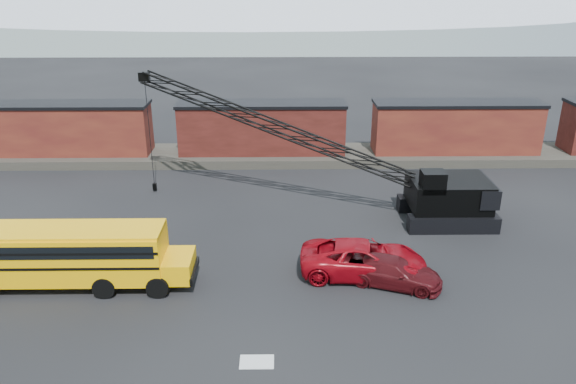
# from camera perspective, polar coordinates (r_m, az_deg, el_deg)

# --- Properties ---
(ground) EXTENTS (160.00, 160.00, 0.00)m
(ground) POSITION_cam_1_polar(r_m,az_deg,el_deg) (27.25, -3.94, -11.59)
(ground) COLOR black
(ground) RESTS_ON ground
(gravel_berm) EXTENTS (120.00, 5.00, 0.70)m
(gravel_berm) POSITION_cam_1_polar(r_m,az_deg,el_deg) (47.07, -2.61, 3.71)
(gravel_berm) COLOR #444038
(gravel_berm) RESTS_ON ground
(boxcar_west_near) EXTENTS (13.70, 3.10, 4.17)m
(boxcar_west_near) POSITION_cam_1_polar(r_m,az_deg,el_deg) (49.55, -21.60, 6.02)
(boxcar_west_near) COLOR #491514
(boxcar_west_near) RESTS_ON gravel_berm
(boxcar_mid) EXTENTS (13.70, 3.10, 4.17)m
(boxcar_mid) POSITION_cam_1_polar(r_m,az_deg,el_deg) (46.37, -2.66, 6.54)
(boxcar_mid) COLOR #551C17
(boxcar_mid) RESTS_ON gravel_berm
(boxcar_east_near) EXTENTS (13.70, 3.10, 4.17)m
(boxcar_east_near) POSITION_cam_1_polar(r_m,az_deg,el_deg) (48.56, 16.69, 6.34)
(boxcar_east_near) COLOR #491514
(boxcar_east_near) RESTS_ON gravel_berm
(snow_patch) EXTENTS (1.40, 0.90, 0.02)m
(snow_patch) POSITION_cam_1_polar(r_m,az_deg,el_deg) (23.99, -3.19, -16.85)
(snow_patch) COLOR silver
(snow_patch) RESTS_ON ground
(school_bus) EXTENTS (11.65, 2.65, 3.19)m
(school_bus) POSITION_cam_1_polar(r_m,az_deg,el_deg) (29.98, -21.26, -5.89)
(school_bus) COLOR #F4AC05
(school_bus) RESTS_ON ground
(red_pickup) EXTENTS (6.81, 3.63, 1.82)m
(red_pickup) POSITION_cam_1_polar(r_m,az_deg,el_deg) (29.60, 7.67, -6.78)
(red_pickup) COLOR maroon
(red_pickup) RESTS_ON ground
(maroon_suv) EXTENTS (5.31, 3.54, 1.43)m
(maroon_suv) POSITION_cam_1_polar(r_m,az_deg,el_deg) (29.09, 10.64, -7.97)
(maroon_suv) COLOR #450C10
(maroon_suv) RESTS_ON ground
(crawler_crane) EXTENTS (22.81, 7.86, 8.74)m
(crawler_crane) POSITION_cam_1_polar(r_m,az_deg,el_deg) (36.35, -0.27, 6.19)
(crawler_crane) COLOR black
(crawler_crane) RESTS_ON ground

